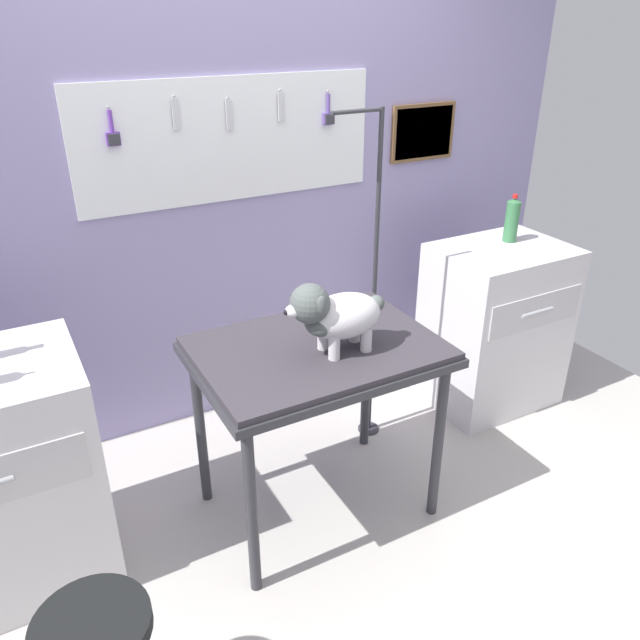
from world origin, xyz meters
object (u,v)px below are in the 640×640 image
Objects in this scene: grooming_table at (317,363)px; grooming_arm at (372,299)px; soda_bottle at (512,220)px; cabinet_right at (494,326)px; dog at (334,314)px.

grooming_table is 0.59× the size of grooming_arm.
soda_bottle is at bearing 1.35° from grooming_arm.
soda_bottle is at bearing 37.10° from cabinet_right.
dog is at bearing -69.64° from grooming_table.
grooming_arm is 1.82× the size of cabinet_right.
cabinet_right is 0.58m from soda_bottle.
soda_bottle reaches higher than cabinet_right.
grooming_arm is 3.89× the size of dog.
grooming_arm is at bearing 176.44° from cabinet_right.
grooming_table is 3.85× the size of soda_bottle.
grooming_arm reaches higher than grooming_table.
soda_bottle reaches higher than dog.
cabinet_right is at bearing 13.88° from grooming_table.
grooming_arm is at bearing 36.21° from grooming_table.
grooming_table is 0.26m from dog.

